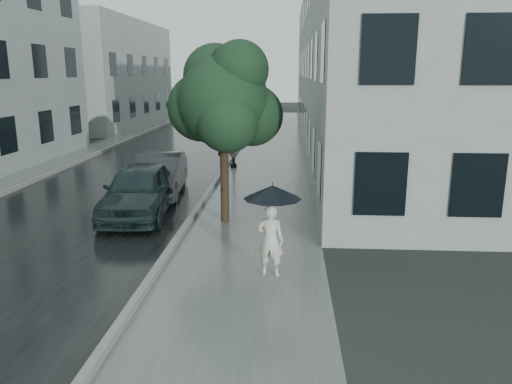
# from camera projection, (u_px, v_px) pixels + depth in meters

# --- Properties ---
(ground) EXTENTS (120.00, 120.00, 0.00)m
(ground) POSITION_uv_depth(u_px,v_px,m) (233.00, 270.00, 10.70)
(ground) COLOR black
(ground) RESTS_ON ground
(sidewalk) EXTENTS (3.50, 60.00, 0.01)m
(sidewalk) POSITION_uv_depth(u_px,v_px,m) (268.00, 166.00, 22.32)
(sidewalk) COLOR slate
(sidewalk) RESTS_ON ground
(kerb_near) EXTENTS (0.15, 60.00, 0.15)m
(kerb_near) POSITION_uv_depth(u_px,v_px,m) (227.00, 164.00, 22.42)
(kerb_near) COLOR slate
(kerb_near) RESTS_ON ground
(asphalt_road) EXTENTS (6.85, 60.00, 0.00)m
(asphalt_road) POSITION_uv_depth(u_px,v_px,m) (151.00, 165.00, 22.66)
(asphalt_road) COLOR black
(asphalt_road) RESTS_ON ground
(kerb_far) EXTENTS (0.15, 60.00, 0.15)m
(kerb_far) POSITION_uv_depth(u_px,v_px,m) (76.00, 163.00, 22.86)
(kerb_far) COLOR slate
(kerb_far) RESTS_ON ground
(sidewalk_far) EXTENTS (1.70, 60.00, 0.01)m
(sidewalk_far) POSITION_uv_depth(u_px,v_px,m) (56.00, 164.00, 22.94)
(sidewalk_far) COLOR #4C5451
(sidewalk_far) RESTS_ON ground
(building_near) EXTENTS (7.02, 36.00, 9.00)m
(building_near) POSITION_uv_depth(u_px,v_px,m) (366.00, 65.00, 28.21)
(building_near) COLOR #8E9B97
(building_near) RESTS_ON ground
(building_far_b) EXTENTS (7.02, 18.00, 8.00)m
(building_far_b) POSITION_uv_depth(u_px,v_px,m) (102.00, 73.00, 39.72)
(building_far_b) COLOR #8E9B97
(building_far_b) RESTS_ON ground
(pedestrian) EXTENTS (0.60, 0.44, 1.52)m
(pedestrian) POSITION_uv_depth(u_px,v_px,m) (270.00, 240.00, 10.23)
(pedestrian) COLOR beige
(pedestrian) RESTS_ON sidewalk
(umbrella) EXTENTS (1.49, 1.49, 1.04)m
(umbrella) POSITION_uv_depth(u_px,v_px,m) (272.00, 192.00, 9.98)
(umbrella) COLOR black
(umbrella) RESTS_ON ground
(street_tree) EXTENTS (3.21, 2.92, 4.95)m
(street_tree) POSITION_uv_depth(u_px,v_px,m) (224.00, 100.00, 13.44)
(street_tree) COLOR #332619
(street_tree) RESTS_ON ground
(lamp_post) EXTENTS (0.84, 0.40, 5.05)m
(lamp_post) POSITION_uv_depth(u_px,v_px,m) (229.00, 101.00, 21.32)
(lamp_post) COLOR black
(lamp_post) RESTS_ON ground
(car_near) EXTENTS (2.11, 4.56, 1.51)m
(car_near) POSITION_uv_depth(u_px,v_px,m) (139.00, 190.00, 14.60)
(car_near) COLOR #182729
(car_near) RESTS_ON ground
(car_far) EXTENTS (1.88, 4.40, 1.41)m
(car_far) POSITION_uv_depth(u_px,v_px,m) (159.00, 174.00, 17.05)
(car_far) COLOR black
(car_far) RESTS_ON ground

